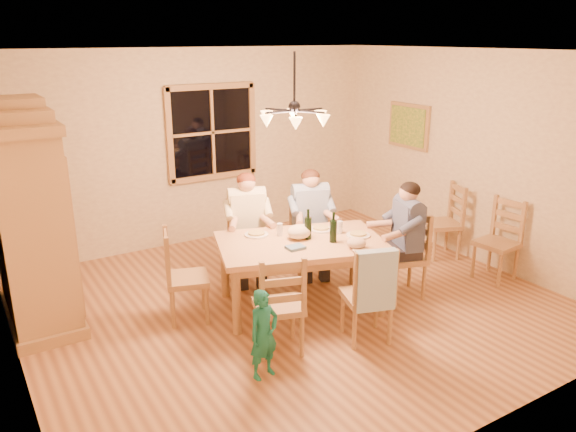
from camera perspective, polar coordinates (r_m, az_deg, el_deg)
floor at (r=6.31m, az=0.58°, el=-8.91°), size 5.50×5.50×0.00m
ceiling at (r=5.64m, az=0.67°, el=16.40°), size 5.50×5.00×0.02m
wall_back at (r=8.00m, az=-9.07°, el=6.89°), size 5.50×0.02×2.70m
wall_left at (r=4.99m, az=-27.10°, el=-1.57°), size 0.02×5.00×2.70m
wall_right at (r=7.63m, az=18.44°, el=5.65°), size 0.02×5.00×2.70m
window at (r=8.02m, az=-7.72°, el=8.42°), size 1.30×0.06×1.30m
painting at (r=8.36m, az=12.14°, el=8.92°), size 0.06×0.78×0.64m
chandelier at (r=5.69m, az=0.65°, el=10.12°), size 0.77×0.68×0.71m
armoire at (r=6.16m, az=-24.74°, el=-0.70°), size 0.66×1.40×2.30m
dining_table at (r=6.01m, az=1.33°, el=-3.47°), size 1.99×1.55×0.76m
chair_far_left at (r=6.80m, az=-4.07°, el=-4.12°), size 0.55×0.54×0.99m
chair_far_right at (r=6.96m, az=2.24°, el=-3.55°), size 0.55×0.54×0.99m
chair_near_left at (r=5.34m, az=-0.96°, el=-10.57°), size 0.55×0.54×0.99m
chair_near_right at (r=5.57m, az=7.94°, el=-9.45°), size 0.55×0.54×0.99m
chair_end_left at (r=5.97m, az=-10.09°, el=-7.61°), size 0.54×0.55×0.99m
chair_end_right at (r=6.55m, az=11.65°, el=-5.37°), size 0.54×0.55×0.99m
adult_woman at (r=6.62m, az=-4.17°, el=0.20°), size 0.49×0.52×0.87m
adult_plaid_man at (r=6.79m, az=2.29°, el=0.68°), size 0.49×0.52×0.87m
adult_slate_man at (r=6.36m, az=11.95°, el=-0.91°), size 0.52×0.49×0.87m
towel at (r=5.24m, az=8.89°, el=-6.50°), size 0.39×0.21×0.58m
wine_bottle_a at (r=5.99m, az=2.05°, el=-0.83°), size 0.08×0.08×0.33m
wine_bottle_b at (r=5.91m, az=4.63°, el=-1.14°), size 0.08×0.08×0.33m
plate_woman at (r=6.15m, az=-3.22°, el=-1.90°), size 0.26×0.26×0.02m
plate_plaid at (r=6.31m, az=3.38°, el=-1.36°), size 0.26×0.26×0.02m
plate_slate at (r=6.16m, az=7.14°, el=-1.96°), size 0.26×0.26×0.02m
wine_glass_a at (r=6.11m, az=-0.85°, el=-1.39°), size 0.06×0.06×0.14m
wine_glass_b at (r=6.21m, az=5.28°, el=-1.14°), size 0.06×0.06×0.14m
cap at (r=5.81m, az=6.96°, el=-2.73°), size 0.20×0.20×0.11m
napkin at (r=5.75m, az=0.77°, el=-3.21°), size 0.21×0.19×0.03m
cloth_bundle at (r=6.02m, az=1.17°, el=-1.61°), size 0.28×0.22×0.15m
child at (r=4.91m, az=-2.48°, el=-11.91°), size 0.33×0.24×0.81m
chair_spare_front at (r=7.27m, az=20.31°, el=-3.77°), size 0.46×0.48×0.99m
chair_spare_back at (r=7.79m, az=15.29°, el=-1.82°), size 0.55×0.56×0.99m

